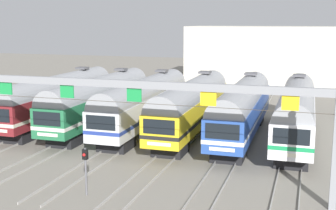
{
  "coord_description": "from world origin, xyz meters",
  "views": [
    {
      "loc": [
        11.89,
        -37.85,
        9.9
      ],
      "look_at": [
        0.2,
        -0.52,
        2.6
      ],
      "focal_mm": 48.71,
      "sensor_mm": 36.0,
      "label": 1
    }
  ],
  "objects_px": {
    "commuter_train_green": "(100,99)",
    "yard_signal_mast": "(85,163)",
    "commuter_train_silver": "(144,102)",
    "catenary_gantry": "(100,97)",
    "commuter_train_yellow": "(192,104)",
    "commuter_train_maroon": "(58,97)",
    "commuter_train_white": "(296,110)",
    "commuter_train_blue": "(242,107)"
  },
  "relations": [
    {
      "from": "commuter_train_blue",
      "to": "yard_signal_mast",
      "type": "distance_m",
      "value": 16.95
    },
    {
      "from": "commuter_train_maroon",
      "to": "catenary_gantry",
      "type": "distance_m",
      "value": 17.62
    },
    {
      "from": "commuter_train_yellow",
      "to": "commuter_train_white",
      "type": "height_order",
      "value": "same"
    },
    {
      "from": "commuter_train_silver",
      "to": "yard_signal_mast",
      "type": "height_order",
      "value": "commuter_train_silver"
    },
    {
      "from": "commuter_train_yellow",
      "to": "catenary_gantry",
      "type": "xyz_separation_m",
      "value": [
        -2.2,
        -13.5,
        2.69
      ]
    },
    {
      "from": "commuter_train_white",
      "to": "yard_signal_mast",
      "type": "relative_size",
      "value": 6.47
    },
    {
      "from": "commuter_train_yellow",
      "to": "yard_signal_mast",
      "type": "relative_size",
      "value": 6.47
    },
    {
      "from": "commuter_train_silver",
      "to": "commuter_train_yellow",
      "type": "xyz_separation_m",
      "value": [
        4.4,
        0.0,
        0.0
      ]
    },
    {
      "from": "catenary_gantry",
      "to": "commuter_train_yellow",
      "type": "bearing_deg",
      "value": 80.74
    },
    {
      "from": "commuter_train_green",
      "to": "commuter_train_blue",
      "type": "xyz_separation_m",
      "value": [
        13.2,
        0.0,
        0.0
      ]
    },
    {
      "from": "commuter_train_blue",
      "to": "commuter_train_white",
      "type": "distance_m",
      "value": 4.4
    },
    {
      "from": "commuter_train_green",
      "to": "catenary_gantry",
      "type": "bearing_deg",
      "value": -63.95
    },
    {
      "from": "commuter_train_blue",
      "to": "commuter_train_yellow",
      "type": "bearing_deg",
      "value": 180.0
    },
    {
      "from": "commuter_train_yellow",
      "to": "commuter_train_blue",
      "type": "bearing_deg",
      "value": 0.0
    },
    {
      "from": "commuter_train_silver",
      "to": "commuter_train_yellow",
      "type": "height_order",
      "value": "same"
    },
    {
      "from": "commuter_train_white",
      "to": "catenary_gantry",
      "type": "height_order",
      "value": "catenary_gantry"
    },
    {
      "from": "commuter_train_green",
      "to": "yard_signal_mast",
      "type": "distance_m",
      "value": 16.95
    },
    {
      "from": "commuter_train_yellow",
      "to": "commuter_train_white",
      "type": "relative_size",
      "value": 1.0
    },
    {
      "from": "commuter_train_yellow",
      "to": "yard_signal_mast",
      "type": "distance_m",
      "value": 15.77
    },
    {
      "from": "commuter_train_maroon",
      "to": "commuter_train_green",
      "type": "height_order",
      "value": "same"
    },
    {
      "from": "commuter_train_silver",
      "to": "commuter_train_yellow",
      "type": "bearing_deg",
      "value": 0.0
    },
    {
      "from": "commuter_train_silver",
      "to": "yard_signal_mast",
      "type": "bearing_deg",
      "value": -81.97
    },
    {
      "from": "commuter_train_green",
      "to": "commuter_train_silver",
      "type": "height_order",
      "value": "same"
    },
    {
      "from": "catenary_gantry",
      "to": "yard_signal_mast",
      "type": "distance_m",
      "value": 4.02
    },
    {
      "from": "yard_signal_mast",
      "to": "commuter_train_silver",
      "type": "bearing_deg",
      "value": 98.03
    },
    {
      "from": "commuter_train_silver",
      "to": "commuter_train_yellow",
      "type": "relative_size",
      "value": 1.0
    },
    {
      "from": "commuter_train_maroon",
      "to": "commuter_train_yellow",
      "type": "xyz_separation_m",
      "value": [
        13.2,
        0.0,
        0.0
      ]
    },
    {
      "from": "yard_signal_mast",
      "to": "commuter_train_blue",
      "type": "bearing_deg",
      "value": 67.06
    },
    {
      "from": "commuter_train_maroon",
      "to": "yard_signal_mast",
      "type": "xyz_separation_m",
      "value": [
        11.0,
        -15.6,
        -0.73
      ]
    },
    {
      "from": "commuter_train_maroon",
      "to": "commuter_train_silver",
      "type": "relative_size",
      "value": 1.0
    },
    {
      "from": "commuter_train_maroon",
      "to": "catenary_gantry",
      "type": "height_order",
      "value": "catenary_gantry"
    },
    {
      "from": "commuter_train_maroon",
      "to": "commuter_train_green",
      "type": "bearing_deg",
      "value": 0.0
    },
    {
      "from": "commuter_train_green",
      "to": "yard_signal_mast",
      "type": "height_order",
      "value": "commuter_train_green"
    },
    {
      "from": "commuter_train_maroon",
      "to": "commuter_train_white",
      "type": "height_order",
      "value": "same"
    },
    {
      "from": "commuter_train_green",
      "to": "commuter_train_yellow",
      "type": "bearing_deg",
      "value": 0.0
    },
    {
      "from": "commuter_train_green",
      "to": "yard_signal_mast",
      "type": "relative_size",
      "value": 6.47
    },
    {
      "from": "commuter_train_green",
      "to": "yard_signal_mast",
      "type": "bearing_deg",
      "value": -67.06
    },
    {
      "from": "commuter_train_silver",
      "to": "catenary_gantry",
      "type": "distance_m",
      "value": 13.94
    },
    {
      "from": "commuter_train_green",
      "to": "commuter_train_silver",
      "type": "xyz_separation_m",
      "value": [
        4.4,
        0.0,
        0.0
      ]
    },
    {
      "from": "commuter_train_blue",
      "to": "commuter_train_maroon",
      "type": "bearing_deg",
      "value": 180.0
    },
    {
      "from": "commuter_train_blue",
      "to": "catenary_gantry",
      "type": "distance_m",
      "value": 15.27
    },
    {
      "from": "catenary_gantry",
      "to": "yard_signal_mast",
      "type": "xyz_separation_m",
      "value": [
        0.0,
        -2.1,
        -3.43
      ]
    }
  ]
}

